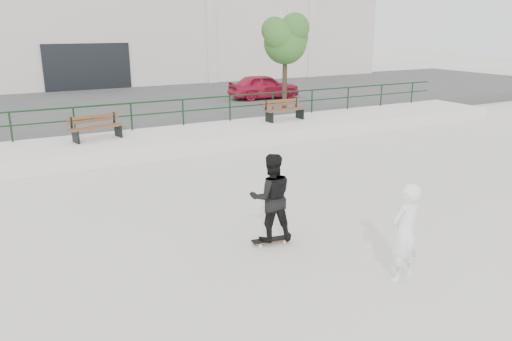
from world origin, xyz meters
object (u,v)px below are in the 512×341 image
bench_right (284,110)px  skateboard (271,240)px  red_car (264,86)px  standing_skater (271,197)px  bench_left (96,127)px  seated_skater (405,233)px  tree (286,38)px

bench_right → skateboard: bench_right is taller
red_car → standing_skater: standing_skater is taller
bench_right → skateboard: bearing=-126.7°
bench_left → seated_skater: size_ratio=1.07×
bench_right → tree: bearing=53.9°
bench_right → red_car: 6.30m
bench_right → seated_skater: bearing=-116.0°
bench_left → skateboard: (1.50, -9.13, -0.84)m
red_car → standing_skater: 17.11m
bench_left → bench_right: (7.44, -0.00, 0.00)m
bench_left → tree: bearing=2.8°
red_car → seated_skater: (-7.07, -17.32, -0.26)m
tree → bench_right: bearing=-122.4°
standing_skater → seated_skater: size_ratio=1.02×
seated_skater → red_car: bearing=-119.7°
bench_right → seated_skater: (-4.71, -11.49, -0.04)m
red_car → seated_skater: red_car is taller
bench_right → bench_left: bearing=176.3°
bench_left → tree: 9.65m
bench_right → tree: (1.50, 2.36, 2.78)m
tree → seated_skater: size_ratio=2.44×
bench_right → standing_skater: (-5.94, -9.13, 0.07)m
skateboard → standing_skater: bearing=-171.9°
bench_left → seated_skater: 11.81m
bench_left → bench_right: 7.44m
red_car → bench_right: bearing=163.4°
bench_right → skateboard: (-5.94, -9.13, -0.84)m
tree → standing_skater: bearing=-122.9°
bench_right → tree: size_ratio=0.43×
bench_left → skateboard: bench_left is taller
skateboard → seated_skater: bearing=-54.5°
skateboard → bench_left: bearing=107.5°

